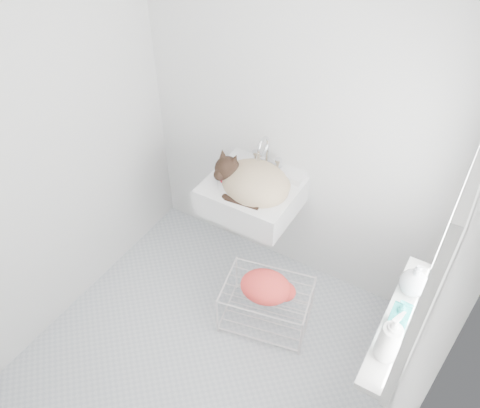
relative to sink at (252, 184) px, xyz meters
The scene contains 15 objects.
floor 1.14m from the sink, 78.27° to the right, with size 2.20×2.00×0.02m, color #BABEC3.
back_wall 0.50m from the sink, 59.42° to the left, with size 2.20×0.02×2.50m, color silver.
right_wall 1.51m from the sink, 30.55° to the right, with size 0.02×2.00×2.50m, color silver.
left_wall 1.27m from the sink, 141.98° to the right, with size 0.02×2.00×2.50m, color silver.
window_glass 1.44m from the sink, 23.56° to the right, with size 0.01×0.80×1.00m, color white.
window_frame 1.43m from the sink, 23.81° to the right, with size 0.04×0.90×1.10m, color white.
windowsill 1.28m from the sink, 24.89° to the right, with size 0.16×0.88×0.04m, color white.
sink is the anchor object (origin of this frame).
faucet 0.23m from the sink, 90.00° to the left, with size 0.22×0.15×0.22m, color silver, non-canonical shape.
cat 0.05m from the sink, 58.70° to the right, with size 0.52×0.45×0.31m.
wire_rack 0.85m from the sink, 46.89° to the right, with size 0.57×0.40×0.34m, color silver.
towel 0.70m from the sink, 49.66° to the right, with size 0.34×0.24×0.14m, color red.
bottle_a 1.39m from the sink, 34.02° to the right, with size 0.10×0.10×0.25m, color white.
bottle_b 1.30m from the sink, 27.30° to the right, with size 0.09×0.09×0.19m, color teal.
bottle_c 1.20m from the sink, 16.46° to the right, with size 0.15×0.15×0.19m, color silver.
Camera 1 is at (1.04, -1.41, 2.85)m, focal length 35.84 mm.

